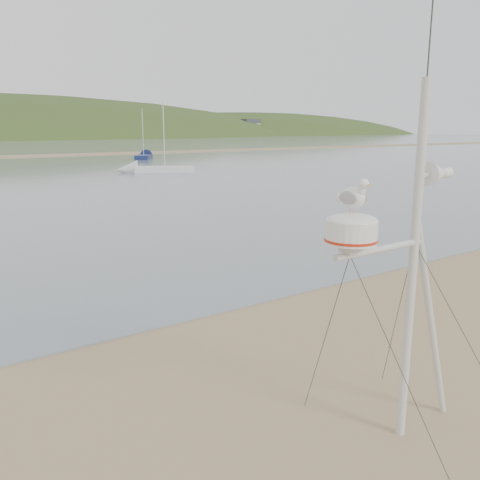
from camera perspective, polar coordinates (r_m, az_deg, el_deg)
mast_rig at (r=6.65m, az=18.28°, el=-10.89°), size 2.38×2.54×5.36m
sailboat_blue_far at (r=67.90m, az=-10.55°, el=9.26°), size 5.04×6.63×6.76m
sailboat_white_near at (r=45.65m, az=-10.66°, el=7.79°), size 6.72×4.76×6.74m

